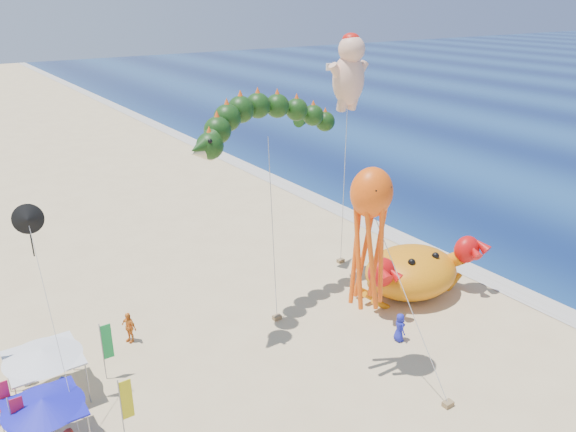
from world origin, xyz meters
The scene contains 10 objects.
ground centered at (0.00, 0.00, 0.00)m, with size 320.00×320.00×0.00m, color #D1B784.
foam_strip centered at (12.00, 0.00, 0.01)m, with size 320.00×320.00×0.00m, color silver.
crab_inflatable centered at (6.17, -0.15, 1.65)m, with size 8.57×5.86×3.75m.
dragon_kite centered at (-2.05, 4.21, 11.16)m, with size 12.51×7.02×12.55m.
cherub_kite centered at (5.11, 5.56, 13.62)m, with size 2.18×1.94×15.90m.
octopus_kite centered at (-1.72, -4.36, 7.93)m, with size 2.73×5.56×10.83m.
canopy_blue centered at (-16.33, -1.18, 2.44)m, with size 3.26×3.26×2.71m.
canopy_white centered at (-15.57, 2.43, 2.44)m, with size 3.56×3.56×2.71m.
feather_flags centered at (-15.23, -0.20, 2.01)m, with size 5.50×4.76×3.20m.
beachgoers centered at (-13.71, 2.71, 0.89)m, with size 22.36×11.48×1.86m.
Camera 1 is at (-18.48, -22.16, 17.97)m, focal length 35.00 mm.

